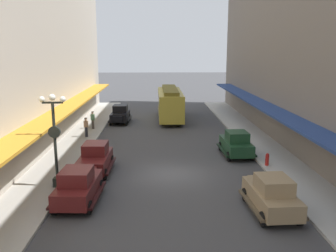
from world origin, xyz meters
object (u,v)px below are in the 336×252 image
at_px(parked_car_1, 236,143).
at_px(pedestrian_1, 86,127).
at_px(streetcar, 170,102).
at_px(parked_car_4, 95,158).
at_px(fire_hydrant, 267,159).
at_px(parked_car_0, 271,194).
at_px(pedestrian_0, 93,120).
at_px(lamp_post_with_clock, 55,137).
at_px(parked_car_2, 78,185).
at_px(parked_car_3, 120,114).

height_order(parked_car_1, pedestrian_1, parked_car_1).
relative_size(parked_car_1, streetcar, 0.45).
bearing_deg(parked_car_4, fire_hydrant, 2.80).
distance_m(parked_car_0, fire_hydrant, 6.90).
distance_m(pedestrian_0, pedestrian_1, 3.20).
height_order(lamp_post_with_clock, fire_hydrant, lamp_post_with_clock).
relative_size(parked_car_1, fire_hydrant, 5.24).
relative_size(lamp_post_with_clock, pedestrian_0, 3.09).
bearing_deg(parked_car_2, pedestrian_0, 97.22).
bearing_deg(pedestrian_0, parked_car_4, -79.65).
height_order(parked_car_3, fire_hydrant, parked_car_3).
relative_size(parked_car_1, lamp_post_with_clock, 0.83).
bearing_deg(parked_car_4, parked_car_1, 19.00).
xyz_separation_m(parked_car_2, parked_car_3, (0.12, 20.46, 0.00)).
xyz_separation_m(fire_hydrant, pedestrian_0, (-13.32, 11.53, 0.45)).
relative_size(parked_car_4, streetcar, 0.45).
bearing_deg(lamp_post_with_clock, pedestrian_1, 92.91).
relative_size(parked_car_0, parked_car_2, 1.00).
xyz_separation_m(parked_car_2, streetcar, (5.44, 22.05, 0.96)).
relative_size(parked_car_2, parked_car_3, 1.01).
relative_size(parked_car_3, pedestrian_0, 2.57).
height_order(parked_car_0, parked_car_2, same).
height_order(parked_car_1, pedestrian_0, parked_car_1).
distance_m(parked_car_4, streetcar, 18.20).
xyz_separation_m(parked_car_0, parked_car_4, (-9.28, 6.10, 0.00)).
distance_m(parked_car_2, parked_car_3, 20.46).
relative_size(parked_car_3, fire_hydrant, 5.23).
xyz_separation_m(parked_car_3, pedestrian_0, (-2.24, -3.70, 0.07)).
bearing_deg(parked_car_2, streetcar, 76.14).
relative_size(parked_car_2, fire_hydrant, 5.26).
relative_size(parked_car_2, parked_car_4, 1.01).
relative_size(parked_car_3, parked_car_4, 1.00).
xyz_separation_m(streetcar, lamp_post_with_clock, (-7.00, -20.12, 1.08)).
relative_size(parked_car_4, pedestrian_0, 2.57).
bearing_deg(parked_car_3, parked_car_2, -90.33).
bearing_deg(fire_hydrant, lamp_post_with_clock, -165.52).
distance_m(parked_car_3, pedestrian_0, 4.33).
height_order(parked_car_4, pedestrian_0, parked_car_4).
distance_m(parked_car_3, pedestrian_1, 7.27).
bearing_deg(parked_car_3, pedestrian_1, -108.19).
xyz_separation_m(pedestrian_0, pedestrian_1, (-0.03, -3.20, 0.00)).
bearing_deg(streetcar, pedestrian_1, -131.78).
bearing_deg(parked_car_4, parked_car_3, 89.86).
bearing_deg(streetcar, parked_car_0, -80.51).
distance_m(parked_car_2, streetcar, 22.73).
height_order(parked_car_1, parked_car_3, same).
distance_m(parked_car_1, parked_car_2, 12.61).
distance_m(parked_car_4, pedestrian_1, 9.15).
bearing_deg(parked_car_0, parked_car_2, 171.38).
xyz_separation_m(parked_car_0, fire_hydrant, (1.83, 6.65, -0.38)).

